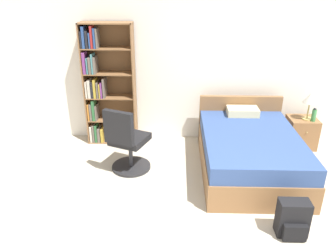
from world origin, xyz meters
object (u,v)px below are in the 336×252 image
(bed, at_px, (249,151))
(water_bottle, at_px, (314,115))
(bookshelf, at_px, (103,85))
(backpack_black, at_px, (293,219))
(nightstand, at_px, (301,132))
(table_lamp, at_px, (310,99))
(office_chair, at_px, (127,143))

(bed, bearing_deg, water_bottle, 30.90)
(bookshelf, distance_m, backpack_black, 3.53)
(nightstand, bearing_deg, bed, -142.58)
(table_lamp, relative_size, backpack_black, 1.06)
(bookshelf, bearing_deg, backpack_black, -42.53)
(bookshelf, relative_size, nightstand, 3.96)
(bookshelf, height_order, backpack_black, bookshelf)
(bookshelf, distance_m, table_lamp, 3.41)
(nightstand, height_order, backpack_black, nightstand)
(bookshelf, height_order, table_lamp, bookshelf)
(backpack_black, bearing_deg, bookshelf, 137.47)
(bookshelf, xyz_separation_m, water_bottle, (3.47, -0.23, -0.41))
(office_chair, distance_m, table_lamp, 3.03)
(nightstand, xyz_separation_m, water_bottle, (0.11, -0.11, 0.36))
(backpack_black, bearing_deg, nightstand, 69.44)
(office_chair, bearing_deg, backpack_black, -32.98)
(bookshelf, distance_m, bed, 2.59)
(bookshelf, distance_m, water_bottle, 3.50)
(water_bottle, bearing_deg, nightstand, 136.43)
(table_lamp, relative_size, water_bottle, 2.07)
(bed, relative_size, table_lamp, 4.37)
(bed, relative_size, nightstand, 3.89)
(bookshelf, distance_m, nightstand, 3.45)
(bookshelf, bearing_deg, bed, -21.85)
(bookshelf, height_order, water_bottle, bookshelf)
(bookshelf, height_order, nightstand, bookshelf)
(nightstand, height_order, water_bottle, water_bottle)
(bookshelf, relative_size, office_chair, 2.00)
(bed, xyz_separation_m, backpack_black, (0.22, -1.40, -0.11))
(office_chair, xyz_separation_m, nightstand, (2.83, 0.89, -0.20))
(bed, relative_size, backpack_black, 4.62)
(nightstand, relative_size, table_lamp, 1.12)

